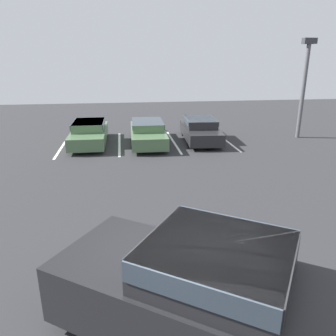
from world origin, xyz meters
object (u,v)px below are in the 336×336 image
at_px(parked_sedan_c, 200,129).
at_px(light_post, 304,81).
at_px(parked_sedan_b, 148,132).
at_px(parked_sedan_a, 89,132).
at_px(wheel_stop_curb, 152,130).
at_px(pickup_truck, 235,304).

distance_m(parked_sedan_c, light_post, 6.25).
bearing_deg(parked_sedan_b, parked_sedan_a, -94.94).
height_order(parked_sedan_c, wheel_stop_curb, parked_sedan_c).
xyz_separation_m(pickup_truck, wheel_stop_curb, (0.27, 16.36, -0.84)).
distance_m(parked_sedan_a, parked_sedan_c, 5.93).
bearing_deg(parked_sedan_c, wheel_stop_curb, -136.52).
bearing_deg(light_post, parked_sedan_b, -178.58).
bearing_deg(light_post, pickup_truck, -122.01).
bearing_deg(parked_sedan_b, light_post, 92.80).
relative_size(parked_sedan_a, wheel_stop_curb, 2.76).
bearing_deg(wheel_stop_curb, pickup_truck, -90.96).
bearing_deg(pickup_truck, parked_sedan_a, 137.61).
bearing_deg(parked_sedan_b, parked_sedan_c, 96.31).
height_order(parked_sedan_b, wheel_stop_curb, parked_sedan_b).
bearing_deg(wheel_stop_curb, parked_sedan_b, -98.85).
distance_m(parked_sedan_a, parked_sedan_b, 3.06).
relative_size(parked_sedan_b, parked_sedan_c, 1.02).
height_order(parked_sedan_b, light_post, light_post).
bearing_deg(parked_sedan_b, pickup_truck, 2.30).
distance_m(light_post, wheel_stop_curb, 9.17).
xyz_separation_m(pickup_truck, parked_sedan_b, (-0.21, 13.23, -0.27)).
bearing_deg(pickup_truck, light_post, 92.10).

